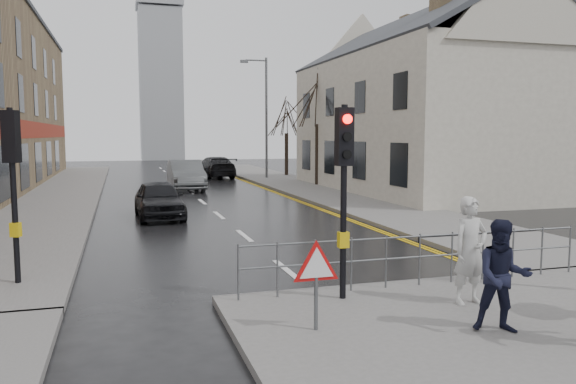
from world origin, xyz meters
TOP-DOWN VIEW (x-y plane):
  - ground at (0.00, 0.00)m, footprint 120.00×120.00m
  - left_pavement at (-6.50, 23.00)m, footprint 4.00×44.00m
  - right_pavement at (6.50, 25.00)m, footprint 4.00×40.00m
  - pavement_bridge_right at (6.50, 3.00)m, footprint 4.00×4.20m
  - building_right_cream at (12.00, 18.00)m, footprint 9.00×16.40m
  - church_tower at (1.50, 62.00)m, footprint 5.00×5.00m
  - traffic_signal_near_left at (0.20, 0.20)m, footprint 0.28×0.27m
  - traffic_signal_far_left at (-5.50, 3.00)m, footprint 0.34×0.33m
  - guard_railing_front at (1.95, 0.60)m, footprint 7.14×0.04m
  - warning_sign at (-0.80, -1.21)m, footprint 0.80×0.07m
  - street_lamp at (5.82, 28.00)m, footprint 1.83×0.25m
  - tree_near at (7.50, 22.00)m, footprint 2.40×2.40m
  - tree_far at (8.00, 30.00)m, footprint 2.40×2.40m
  - pedestrian_a at (2.16, -0.71)m, footprint 0.72×0.51m
  - pedestrian_b at (1.78, -2.06)m, footprint 1.00×0.92m
  - car_parked at (-2.20, 12.00)m, footprint 1.76×4.08m
  - car_mid at (-0.06, 22.42)m, footprint 1.74×4.97m
  - car_far at (2.88, 30.62)m, footprint 2.58×5.33m

SIDE VIEW (x-z plane):
  - ground at x=0.00m, z-range 0.00..0.00m
  - left_pavement at x=-6.50m, z-range 0.00..0.14m
  - right_pavement at x=6.50m, z-range 0.00..0.14m
  - pavement_bridge_right at x=6.50m, z-range 0.00..0.14m
  - car_parked at x=-2.20m, z-range 0.00..1.37m
  - car_far at x=2.88m, z-range 0.00..1.50m
  - car_mid at x=-0.06m, z-range 0.00..1.64m
  - guard_railing_front at x=1.95m, z-range 0.36..1.36m
  - pedestrian_b at x=1.78m, z-range 0.14..1.80m
  - warning_sign at x=-0.80m, z-range 0.37..1.72m
  - pedestrian_a at x=2.16m, z-range 0.14..1.98m
  - traffic_signal_near_left at x=0.20m, z-range 0.76..4.16m
  - traffic_signal_far_left at x=-5.50m, z-range 0.76..4.16m
  - tree_far at x=8.00m, z-range 1.60..7.24m
  - street_lamp at x=5.82m, z-range 0.71..8.71m
  - building_right_cream at x=12.00m, z-range -0.27..9.83m
  - tree_near at x=7.50m, z-range 1.85..8.43m
  - church_tower at x=1.50m, z-range 0.00..18.00m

